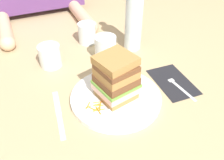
# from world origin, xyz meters

# --- Properties ---
(ground_plane) EXTENTS (3.00, 3.00, 0.00)m
(ground_plane) POSITION_xyz_m (0.00, 0.00, 0.00)
(ground_plane) COLOR tan
(main_plate) EXTENTS (0.28, 0.28, 0.01)m
(main_plate) POSITION_xyz_m (0.02, -0.02, 0.01)
(main_plate) COLOR white
(main_plate) RESTS_ON ground_plane
(sandwich) EXTENTS (0.13, 0.13, 0.14)m
(sandwich) POSITION_xyz_m (0.02, -0.02, 0.08)
(sandwich) COLOR #A87A42
(sandwich) RESTS_ON main_plate
(carrot_shred_0) EXTENTS (0.03, 0.01, 0.00)m
(carrot_shred_0) POSITION_xyz_m (-0.06, -0.05, 0.02)
(carrot_shred_0) COLOR orange
(carrot_shred_0) RESTS_ON main_plate
(carrot_shred_1) EXTENTS (0.02, 0.02, 0.00)m
(carrot_shred_1) POSITION_xyz_m (-0.07, -0.02, 0.02)
(carrot_shred_1) COLOR orange
(carrot_shred_1) RESTS_ON main_plate
(carrot_shred_2) EXTENTS (0.03, 0.01, 0.00)m
(carrot_shred_2) POSITION_xyz_m (-0.04, -0.02, 0.02)
(carrot_shred_2) COLOR orange
(carrot_shred_2) RESTS_ON main_plate
(carrot_shred_3) EXTENTS (0.02, 0.01, 0.00)m
(carrot_shred_3) POSITION_xyz_m (-0.08, -0.03, 0.02)
(carrot_shred_3) COLOR orange
(carrot_shred_3) RESTS_ON main_plate
(carrot_shred_4) EXTENTS (0.03, 0.01, 0.00)m
(carrot_shred_4) POSITION_xyz_m (-0.05, -0.06, 0.02)
(carrot_shred_4) COLOR orange
(carrot_shred_4) RESTS_ON main_plate
(carrot_shred_5) EXTENTS (0.03, 0.01, 0.00)m
(carrot_shred_5) POSITION_xyz_m (-0.05, -0.04, 0.02)
(carrot_shred_5) COLOR orange
(carrot_shred_5) RESTS_ON main_plate
(carrot_shred_6) EXTENTS (0.01, 0.02, 0.00)m
(carrot_shred_6) POSITION_xyz_m (-0.07, -0.04, 0.02)
(carrot_shred_6) COLOR orange
(carrot_shred_6) RESTS_ON main_plate
(carrot_shred_7) EXTENTS (0.02, 0.03, 0.00)m
(carrot_shred_7) POSITION_xyz_m (-0.04, -0.04, 0.02)
(carrot_shred_7) COLOR orange
(carrot_shred_7) RESTS_ON main_plate
(carrot_shred_8) EXTENTS (0.01, 0.03, 0.00)m
(carrot_shred_8) POSITION_xyz_m (-0.05, -0.06, 0.02)
(carrot_shred_8) COLOR orange
(carrot_shred_8) RESTS_ON main_plate
(carrot_shred_9) EXTENTS (0.02, 0.01, 0.00)m
(carrot_shred_9) POSITION_xyz_m (-0.05, -0.03, 0.02)
(carrot_shred_9) COLOR orange
(carrot_shred_9) RESTS_ON main_plate
(carrot_shred_10) EXTENTS (0.03, 0.02, 0.00)m
(carrot_shred_10) POSITION_xyz_m (0.10, 0.01, 0.02)
(carrot_shred_10) COLOR orange
(carrot_shred_10) RESTS_ON main_plate
(carrot_shred_11) EXTENTS (0.01, 0.02, 0.00)m
(carrot_shred_11) POSITION_xyz_m (0.10, -0.02, 0.02)
(carrot_shred_11) COLOR orange
(carrot_shred_11) RESTS_ON main_plate
(carrot_shred_12) EXTENTS (0.03, 0.02, 0.00)m
(carrot_shred_12) POSITION_xyz_m (0.10, 0.00, 0.02)
(carrot_shred_12) COLOR orange
(carrot_shred_12) RESTS_ON main_plate
(carrot_shred_13) EXTENTS (0.01, 0.03, 0.00)m
(carrot_shred_13) POSITION_xyz_m (0.10, 0.02, 0.02)
(carrot_shred_13) COLOR orange
(carrot_shred_13) RESTS_ON main_plate
(carrot_shred_14) EXTENTS (0.03, 0.02, 0.00)m
(carrot_shred_14) POSITION_xyz_m (0.09, -0.02, 0.02)
(carrot_shred_14) COLOR orange
(carrot_shred_14) RESTS_ON main_plate
(carrot_shred_15) EXTENTS (0.02, 0.01, 0.00)m
(carrot_shred_15) POSITION_xyz_m (0.11, 0.01, 0.02)
(carrot_shred_15) COLOR orange
(carrot_shred_15) RESTS_ON main_plate
(napkin_dark) EXTENTS (0.12, 0.19, 0.00)m
(napkin_dark) POSITION_xyz_m (0.23, -0.02, 0.00)
(napkin_dark) COLOR black
(napkin_dark) RESTS_ON ground_plane
(fork) EXTENTS (0.03, 0.17, 0.00)m
(fork) POSITION_xyz_m (0.23, -0.04, 0.00)
(fork) COLOR silver
(fork) RESTS_ON napkin_dark
(knife) EXTENTS (0.04, 0.20, 0.00)m
(knife) POSITION_xyz_m (-0.16, -0.01, 0.00)
(knife) COLOR silver
(knife) RESTS_ON ground_plane
(juice_glass) EXTENTS (0.08, 0.08, 0.09)m
(juice_glass) POSITION_xyz_m (0.08, 0.21, 0.04)
(juice_glass) COLOR white
(juice_glass) RESTS_ON ground_plane
(water_bottle) EXTENTS (0.07, 0.07, 0.31)m
(water_bottle) POSITION_xyz_m (0.21, 0.24, 0.14)
(water_bottle) COLOR silver
(water_bottle) RESTS_ON ground_plane
(empty_tumbler_0) EXTENTS (0.08, 0.08, 0.08)m
(empty_tumbler_0) POSITION_xyz_m (-0.12, 0.25, 0.04)
(empty_tumbler_0) COLOR silver
(empty_tumbler_0) RESTS_ON ground_plane
(empty_tumbler_1) EXTENTS (0.07, 0.07, 0.09)m
(empty_tumbler_1) POSITION_xyz_m (0.06, 0.36, 0.04)
(empty_tumbler_1) COLOR silver
(empty_tumbler_1) RESTS_ON ground_plane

